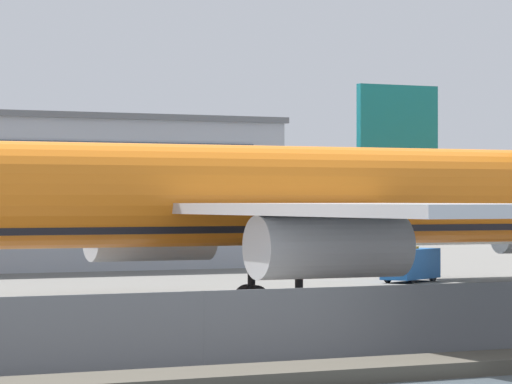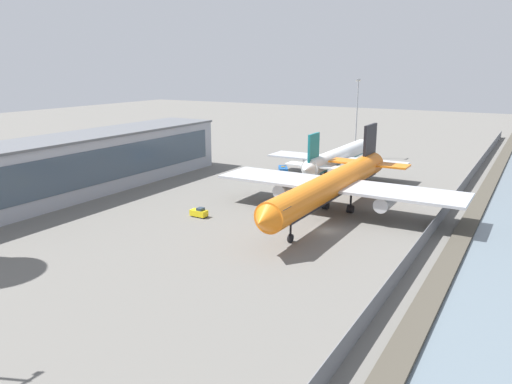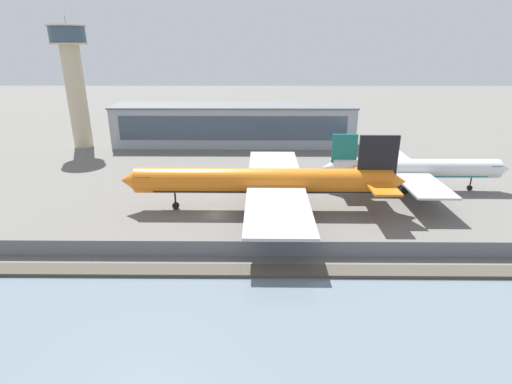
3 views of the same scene
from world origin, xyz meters
name	(u,v)px [view 2 (image 2 of 3)]	position (x,y,z in m)	size (l,w,h in m)	color
ground_plane	(326,231)	(0.00, 0.00, 0.00)	(500.00, 500.00, 0.00)	#66635E
shoreline_seawall	(454,251)	(0.00, -20.50, 0.25)	(320.00, 3.00, 0.50)	#474238
perimeter_fence	(424,239)	(0.00, -16.00, 1.32)	(280.00, 0.10, 2.64)	slate
cargo_jet_orange	(334,185)	(9.80, 2.69, 5.71)	(54.77, 47.04, 14.96)	orange
passenger_jet_white_teal	(338,157)	(41.88, 14.16, 4.83)	(40.94, 34.61, 12.64)	white
baggage_tug	(199,213)	(-4.27, 23.48, 0.81)	(1.69, 3.24, 1.80)	yellow
ops_van	(283,171)	(34.88, 25.93, 1.28)	(5.54, 4.47, 2.48)	#19519E
terminal_building	(88,162)	(0.14, 56.80, 6.34)	(75.60, 14.62, 12.65)	#9EA3AD
apron_light_mast_apron_west	(357,115)	(69.01, 18.84, 13.04)	(3.20, 0.40, 23.48)	#93969B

